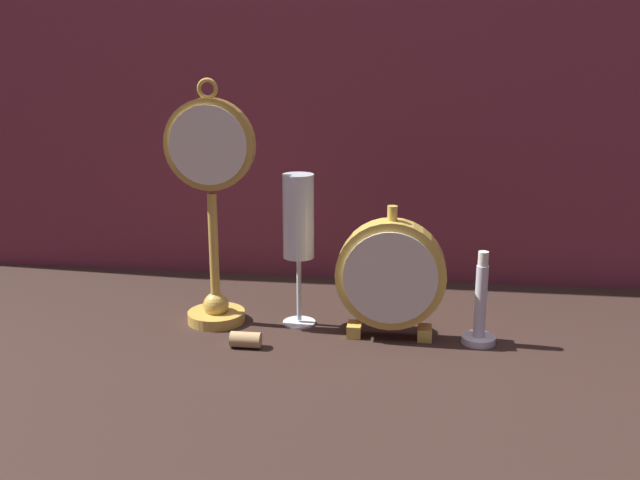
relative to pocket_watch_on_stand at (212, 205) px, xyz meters
name	(u,v)px	position (x,y,z in m)	size (l,w,h in m)	color
ground_plane	(312,349)	(0.16, -0.08, -0.18)	(4.00, 4.00, 0.00)	black
fabric_backdrop_drape	(339,66)	(0.16, 0.24, 0.19)	(1.71, 0.01, 0.74)	brown
pocket_watch_on_stand	(212,205)	(0.00, 0.00, 0.00)	(0.13, 0.09, 0.36)	gold
mantel_clock_silver	(391,275)	(0.26, -0.03, -0.09)	(0.15, 0.04, 0.19)	gold
champagne_flute	(298,226)	(0.13, 0.01, -0.03)	(0.05, 0.05, 0.23)	silver
brass_candlestick	(480,314)	(0.39, -0.03, -0.14)	(0.05, 0.05, 0.13)	silver
wine_cork	(246,340)	(0.07, -0.09, -0.17)	(0.02, 0.02, 0.04)	tan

